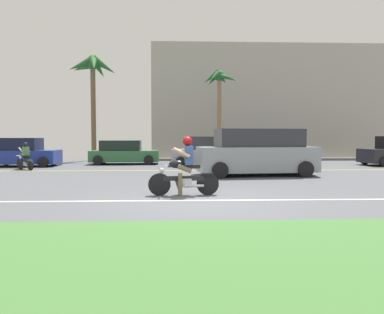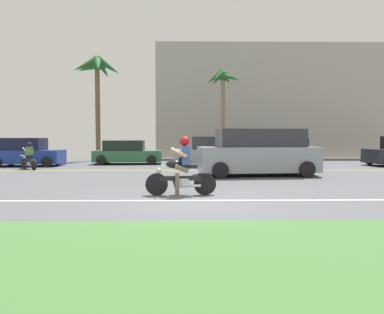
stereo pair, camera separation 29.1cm
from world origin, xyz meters
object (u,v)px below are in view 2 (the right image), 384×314
object	(u,v)px
motorcyclist	(182,170)
parked_car_2	(208,152)
parked_car_0	(27,153)
parked_car_1	(127,153)
motorcyclist_distant	(29,158)
palm_tree_1	(223,85)
suv_nearby	(258,153)
parked_car_3	(285,151)
palm_tree_0	(97,73)

from	to	relation	value
motorcyclist	parked_car_2	world-z (taller)	parked_car_2
parked_car_0	parked_car_1	bearing A→B (deg)	15.67
parked_car_1	motorcyclist_distant	distance (m)	5.60
motorcyclist	parked_car_2	distance (m)	10.42
parked_car_0	motorcyclist_distant	bearing A→B (deg)	-63.94
motorcyclist	parked_car_2	size ratio (longest dim) A/B	0.52
motorcyclist	parked_car_0	size ratio (longest dim) A/B	0.52
parked_car_0	palm_tree_1	world-z (taller)	palm_tree_1
suv_nearby	motorcyclist_distant	world-z (taller)	suv_nearby
palm_tree_1	parked_car_3	bearing A→B (deg)	-23.22
motorcyclist	parked_car_2	bearing A→B (deg)	82.46
motorcyclist	parked_car_0	xyz separation A→B (m)	(-8.76, 10.17, 0.05)
parked_car_1	palm_tree_1	bearing A→B (deg)	25.85
parked_car_2	parked_car_3	distance (m)	5.70
parked_car_3	motorcyclist_distant	distance (m)	14.97
parked_car_0	palm_tree_0	distance (m)	7.75
parked_car_0	parked_car_1	world-z (taller)	parked_car_0
palm_tree_1	motorcyclist_distant	xyz separation A→B (m)	(-10.32, -6.54, -4.59)
parked_car_2	motorcyclist_distant	distance (m)	9.37
palm_tree_0	motorcyclist_distant	distance (m)	9.10
parked_car_2	palm_tree_1	size ratio (longest dim) A/B	0.60
parked_car_0	parked_car_3	size ratio (longest dim) A/B	0.93
parked_car_0	palm_tree_0	bearing A→B (deg)	61.48
parked_car_0	parked_car_2	size ratio (longest dim) A/B	1.00
parked_car_2	parked_car_1	bearing A→B (deg)	164.47
parked_car_3	palm_tree_1	world-z (taller)	palm_tree_1
suv_nearby	parked_car_2	distance (m)	5.59
parked_car_0	parked_car_1	distance (m)	5.52
motorcyclist	palm_tree_1	distance (m)	15.48
suv_nearby	parked_car_0	distance (m)	12.94
parked_car_0	parked_car_2	distance (m)	10.12
palm_tree_0	palm_tree_1	xyz separation A→B (m)	(8.66, -0.54, -0.88)
suv_nearby	motorcyclist_distant	xyz separation A→B (m)	(-10.83, 3.03, -0.37)
parked_car_0	parked_car_2	world-z (taller)	parked_car_2
suv_nearby	parked_car_0	bearing A→B (deg)	156.55
palm_tree_0	palm_tree_1	world-z (taller)	palm_tree_0
parked_car_0	palm_tree_1	distance (m)	12.97
parked_car_1	parked_car_3	size ratio (longest dim) A/B	1.01
motorcyclist	parked_car_1	xyz separation A→B (m)	(-3.44, 11.66, -0.01)
motorcyclist	parked_car_2	xyz separation A→B (m)	(1.37, 10.33, 0.08)
suv_nearby	parked_car_3	xyz separation A→B (m)	(3.31, 7.92, -0.22)
motorcyclist	suv_nearby	xyz separation A→B (m)	(3.11, 5.02, 0.26)
parked_car_1	motorcyclist_distant	bearing A→B (deg)	-139.83
parked_car_1	parked_car_2	xyz separation A→B (m)	(4.81, -1.34, 0.09)
parked_car_3	suv_nearby	bearing A→B (deg)	-112.68
motorcyclist	palm_tree_1	xyz separation A→B (m)	(2.60, 14.59, 4.48)
parked_car_1	palm_tree_0	size ratio (longest dim) A/B	0.56
parked_car_0	parked_car_3	bearing A→B (deg)	10.37
parked_car_3	palm_tree_0	world-z (taller)	palm_tree_0
suv_nearby	parked_car_3	distance (m)	8.59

